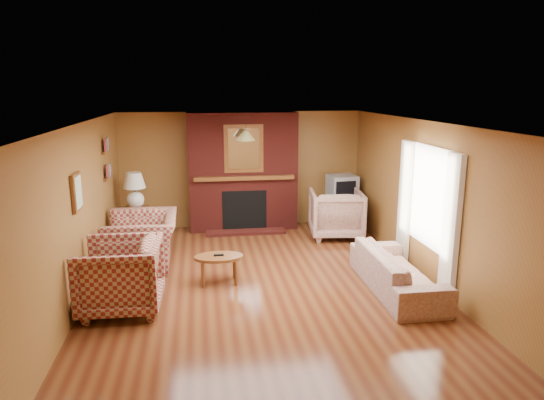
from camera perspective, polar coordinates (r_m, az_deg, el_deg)
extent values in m
plane|color=#4C2110|center=(7.41, -1.17, -9.78)|extent=(6.50, 6.50, 0.00)
plane|color=white|center=(6.84, -1.26, 9.09)|extent=(6.50, 6.50, 0.00)
plane|color=olive|center=(10.19, -3.57, 3.59)|extent=(6.50, 0.00, 6.50)
plane|color=olive|center=(3.99, 4.93, -11.79)|extent=(6.50, 0.00, 6.50)
plane|color=olive|center=(7.16, -21.47, -1.38)|extent=(0.00, 6.50, 6.50)
plane|color=olive|center=(7.74, 17.46, -0.03)|extent=(0.00, 6.50, 6.50)
cube|color=#551712|center=(9.95, -3.44, 3.36)|extent=(2.20, 0.50, 2.40)
cube|color=black|center=(9.88, -3.26, -1.15)|extent=(0.90, 0.06, 0.80)
cube|color=#551712|center=(9.83, -3.13, -3.77)|extent=(1.60, 0.35, 0.06)
cube|color=brown|center=(9.70, -3.29, 2.63)|extent=(2.00, 0.18, 0.08)
cube|color=brown|center=(9.64, -3.35, 6.05)|extent=(0.78, 0.05, 0.95)
cube|color=white|center=(9.61, -3.33, 6.03)|extent=(0.62, 0.02, 0.80)
cube|color=beige|center=(6.94, 20.32, -3.02)|extent=(0.08, 0.35, 2.00)
cube|color=beige|center=(8.24, 15.36, -0.20)|extent=(0.08, 0.35, 2.00)
cube|color=white|center=(7.54, 18.03, 0.36)|extent=(0.03, 1.10, 1.50)
cube|color=brown|center=(8.95, -18.76, 2.56)|extent=(0.06, 0.55, 0.04)
cube|color=brown|center=(8.88, -18.97, 5.41)|extent=(0.06, 0.55, 0.04)
cube|color=brown|center=(6.79, -22.01, 0.86)|extent=(0.04, 0.40, 0.50)
cube|color=beige|center=(6.79, -21.81, 0.87)|extent=(0.01, 0.32, 0.42)
cylinder|color=black|center=(9.13, -3.12, 8.94)|extent=(0.01, 0.01, 0.35)
cone|color=#D6AF55|center=(9.15, -3.11, 7.57)|extent=(0.36, 0.36, 0.18)
imported|color=maroon|center=(8.27, -15.03, -4.65)|extent=(1.16, 1.32, 0.84)
imported|color=maroon|center=(6.71, -17.43, -8.53)|extent=(1.07, 1.04, 0.95)
imported|color=#BDB693|center=(7.30, 14.51, -8.07)|extent=(0.81, 2.04, 0.59)
imported|color=#BDB693|center=(9.60, 7.54, -1.59)|extent=(1.12, 1.14, 0.93)
ellipsoid|color=brown|center=(7.33, -6.28, -6.70)|extent=(0.73, 0.45, 0.04)
cube|color=black|center=(7.32, -6.29, -6.46)|extent=(0.15, 0.05, 0.02)
cylinder|color=brown|center=(7.55, -4.43, -7.78)|extent=(0.05, 0.05, 0.38)
cylinder|color=brown|center=(7.54, -8.15, -7.92)|extent=(0.05, 0.05, 0.38)
cylinder|color=brown|center=(7.28, -4.26, -8.59)|extent=(0.05, 0.05, 0.38)
cylinder|color=brown|center=(7.27, -8.13, -8.74)|extent=(0.05, 0.05, 0.38)
cube|color=brown|center=(9.65, -15.60, -2.78)|extent=(0.52, 0.52, 0.64)
sphere|color=silver|center=(9.53, -15.78, 0.03)|extent=(0.33, 0.33, 0.33)
cylinder|color=black|center=(9.49, -15.85, 1.13)|extent=(0.03, 0.03, 0.10)
cone|color=silver|center=(9.45, -15.92, 2.24)|extent=(0.42, 0.42, 0.29)
cube|color=black|center=(10.33, 8.13, -1.50)|extent=(0.56, 0.51, 0.60)
cube|color=#999BA0|center=(10.21, 8.23, 1.50)|extent=(0.60, 0.58, 0.51)
cube|color=black|center=(9.95, 8.68, 1.18)|extent=(0.42, 0.06, 0.36)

